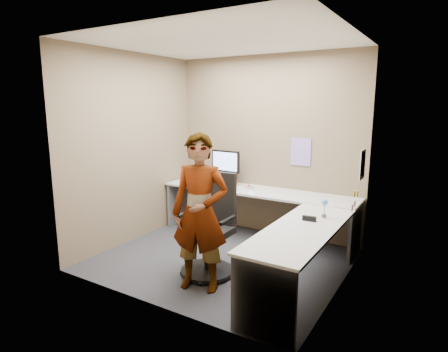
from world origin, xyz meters
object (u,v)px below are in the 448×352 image
Objects in this scene: desk at (266,213)px; person at (200,213)px; monitor at (225,163)px; office_chair at (210,234)px.

person is at bearing -101.78° from desk.
person is (0.79, -1.82, -0.23)m from monitor.
monitor reaches higher than desk.
office_chair is (0.67, -1.45, -0.59)m from monitor.
desk is at bearing 62.48° from person.
person reaches higher than monitor.
person reaches higher than desk.
monitor is 1.70m from office_chair.
desk is 1.32m from monitor.
office_chair is 0.54m from person.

